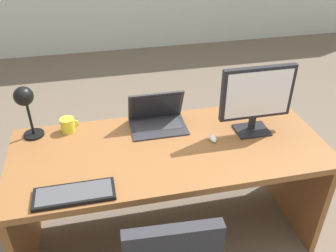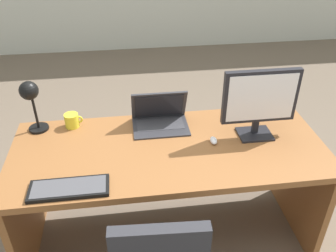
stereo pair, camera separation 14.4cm
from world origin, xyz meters
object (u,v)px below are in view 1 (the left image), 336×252
at_px(desk, 168,169).
at_px(keyboard, 74,194).
at_px(monitor, 257,96).
at_px(coffee_mug, 68,125).
at_px(laptop, 157,115).
at_px(desk_lamp, 25,102).
at_px(mouse, 213,138).

relative_size(desk, keyboard, 4.64).
distance_m(monitor, coffee_mug, 1.14).
height_order(monitor, laptop, monitor).
xyz_separation_m(desk, desk_lamp, (-0.77, 0.22, 0.45)).
distance_m(mouse, desk_lamp, 1.09).
relative_size(laptop, mouse, 4.87).
distance_m(monitor, mouse, 0.35).
bearing_deg(desk, desk_lamp, 164.13).
height_order(monitor, coffee_mug, monitor).
bearing_deg(desk_lamp, mouse, -14.09).
height_order(desk, keyboard, keyboard).
xyz_separation_m(laptop, keyboard, (-0.51, -0.54, -0.06)).
height_order(keyboard, mouse, mouse).
bearing_deg(monitor, keyboard, -162.26).
relative_size(mouse, coffee_mug, 0.63).
relative_size(monitor, coffee_mug, 3.89).
distance_m(monitor, keyboard, 1.15).
height_order(mouse, desk_lamp, desk_lamp).
xyz_separation_m(monitor, desk_lamp, (-1.30, 0.22, -0.00)).
xyz_separation_m(mouse, coffee_mug, (-0.83, 0.29, 0.03)).
relative_size(monitor, laptop, 1.27).
bearing_deg(laptop, monitor, -20.11).
distance_m(desk, monitor, 0.70).
height_order(laptop, desk_lamp, desk_lamp).
bearing_deg(desk_lamp, monitor, -9.36).
xyz_separation_m(keyboard, mouse, (0.80, 0.30, 0.00)).
distance_m(mouse, coffee_mug, 0.88).
relative_size(keyboard, coffee_mug, 3.48).
relative_size(laptop, keyboard, 0.88).
bearing_deg(keyboard, desk, 32.15).
bearing_deg(laptop, keyboard, -133.29).
height_order(keyboard, coffee_mug, coffee_mug).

